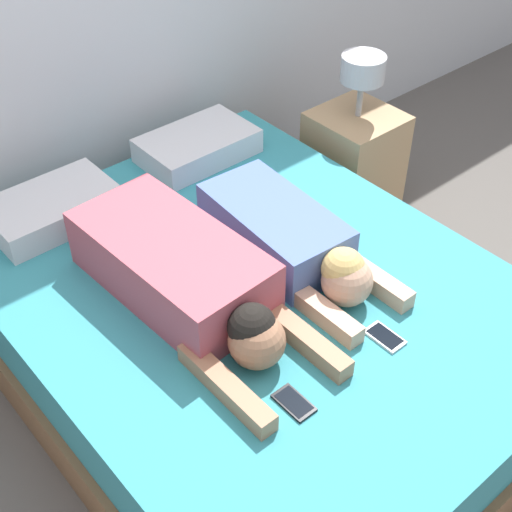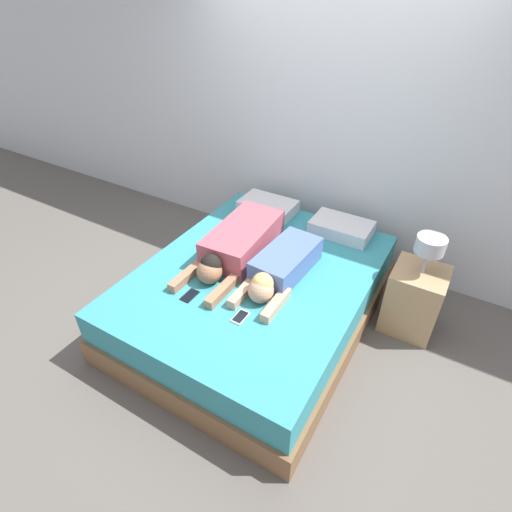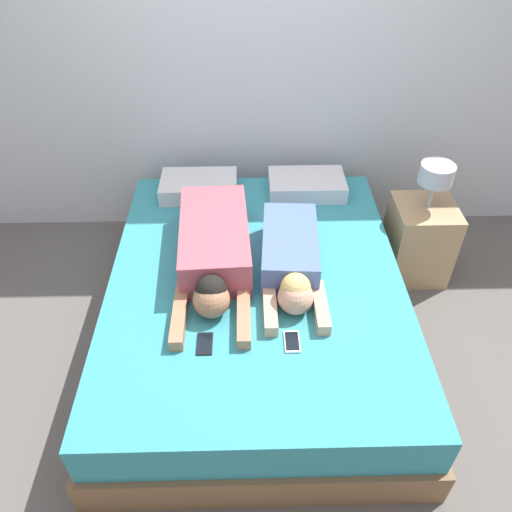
# 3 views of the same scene
# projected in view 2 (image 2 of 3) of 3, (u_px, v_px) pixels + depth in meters

# --- Properties ---
(ground_plane) EXTENTS (12.00, 12.00, 0.00)m
(ground_plane) POSITION_uv_depth(u_px,v_px,m) (256.00, 316.00, 3.48)
(ground_plane) COLOR #5B5651
(wall_back) EXTENTS (12.00, 0.06, 2.60)m
(wall_back) POSITION_uv_depth(u_px,v_px,m) (327.00, 126.00, 3.58)
(wall_back) COLOR silver
(wall_back) RESTS_ON ground_plane
(bed) EXTENTS (1.75, 2.20, 0.50)m
(bed) POSITION_uv_depth(u_px,v_px,m) (256.00, 295.00, 3.33)
(bed) COLOR brown
(bed) RESTS_ON ground_plane
(pillow_head_left) EXTENTS (0.53, 0.34, 0.12)m
(pillow_head_left) POSITION_uv_depth(u_px,v_px,m) (268.00, 207.00, 3.91)
(pillow_head_left) COLOR silver
(pillow_head_left) RESTS_ON bed
(pillow_head_right) EXTENTS (0.53, 0.34, 0.12)m
(pillow_head_right) POSITION_uv_depth(u_px,v_px,m) (341.00, 228.00, 3.60)
(pillow_head_right) COLOR silver
(pillow_head_right) RESTS_ON bed
(person_left) EXTENTS (0.44, 1.15, 0.24)m
(person_left) POSITION_uv_depth(u_px,v_px,m) (238.00, 244.00, 3.29)
(person_left) COLOR #B24C59
(person_left) RESTS_ON bed
(person_right) EXTENTS (0.36, 0.92, 0.22)m
(person_right) POSITION_uv_depth(u_px,v_px,m) (280.00, 268.00, 3.06)
(person_right) COLOR #4C66A5
(person_right) RESTS_ON bed
(cell_phone_left) EXTENTS (0.08, 0.14, 0.01)m
(cell_phone_left) POSITION_uv_depth(u_px,v_px,m) (190.00, 295.00, 2.94)
(cell_phone_left) COLOR black
(cell_phone_left) RESTS_ON bed
(cell_phone_right) EXTENTS (0.08, 0.14, 0.01)m
(cell_phone_right) POSITION_uv_depth(u_px,v_px,m) (240.00, 317.00, 2.77)
(cell_phone_right) COLOR silver
(cell_phone_right) RESTS_ON bed
(nightstand) EXTENTS (0.41, 0.41, 0.89)m
(nightstand) POSITION_uv_depth(u_px,v_px,m) (414.00, 296.00, 3.21)
(nightstand) COLOR tan
(nightstand) RESTS_ON ground_plane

